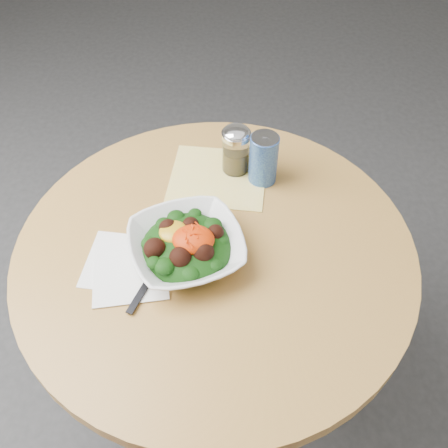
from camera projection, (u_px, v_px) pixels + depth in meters
The scene contains 8 objects.
ground at pixel (218, 385), 1.68m from camera, with size 6.00×6.00×0.00m, color #2C2C2F.
table at pixel (216, 294), 1.27m from camera, with size 0.90×0.90×0.75m.
cloth_napkin at pixel (218, 177), 1.27m from camera, with size 0.24×0.22×0.00m, color gold.
paper_napkins at pixel (126, 267), 1.08m from camera, with size 0.20×0.21×0.00m.
salad_bowl at pixel (187, 246), 1.07m from camera, with size 0.32×0.32×0.09m.
fork at pixel (155, 271), 1.07m from camera, with size 0.09×0.21×0.00m.
spice_shaker at pixel (236, 150), 1.24m from camera, with size 0.07×0.07×0.13m.
beverage_can at pixel (263, 159), 1.21m from camera, with size 0.07×0.07×0.14m.
Camera 1 is at (0.06, -0.70, 1.62)m, focal length 40.00 mm.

